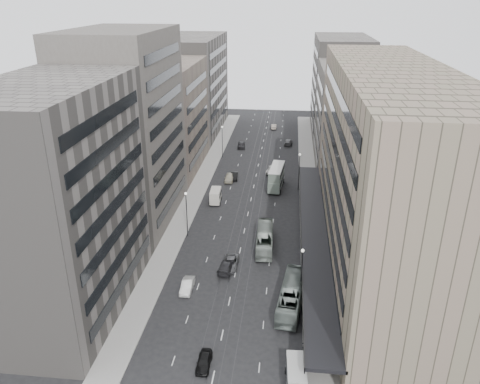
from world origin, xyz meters
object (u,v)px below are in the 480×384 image
at_px(sedan_0, 204,361).
at_px(bus_far, 265,239).
at_px(vw_microbus, 296,374).
at_px(sedan_2, 230,263).
at_px(panel_van, 215,196).
at_px(bus_near, 291,295).
at_px(pedestrian, 305,345).
at_px(sedan_1, 187,286).
at_px(double_decker, 276,177).

bearing_deg(sedan_0, bus_far, 79.56).
relative_size(vw_microbus, sedan_2, 1.01).
xyz_separation_m(sedan_0, sedan_2, (0.31, 21.30, 0.02)).
bearing_deg(panel_van, sedan_0, -85.46).
xyz_separation_m(bus_near, pedestrian, (1.70, -9.04, -0.50)).
distance_m(vw_microbus, panel_van, 49.33).
relative_size(sedan_0, pedestrian, 1.94).
bearing_deg(pedestrian, sedan_2, -76.33).
relative_size(bus_far, sedan_2, 2.26).
bearing_deg(sedan_0, panel_van, 97.45).
distance_m(bus_near, sedan_1, 15.01).
bearing_deg(panel_van, double_decker, 34.23).
relative_size(double_decker, panel_van, 2.03).
distance_m(double_decker, pedestrian, 50.90).
xyz_separation_m(sedan_1, sedan_2, (5.36, 6.85, -0.04)).
relative_size(bus_near, bus_far, 1.06).
relative_size(vw_microbus, sedan_0, 1.28).
distance_m(bus_near, sedan_0, 15.83).
xyz_separation_m(double_decker, sedan_0, (-6.21, -53.96, -2.01)).
bearing_deg(panel_van, bus_far, -59.76).
relative_size(vw_microbus, panel_van, 1.09).
height_order(sedan_2, pedestrian, pedestrian).
relative_size(sedan_1, pedestrian, 2.19).
distance_m(double_decker, panel_van, 15.00).
relative_size(panel_van, sedan_1, 1.04).
bearing_deg(double_decker, sedan_2, -94.96).
bearing_deg(sedan_2, vw_microbus, -65.70).
xyz_separation_m(vw_microbus, sedan_0, (-10.41, 1.65, -0.80)).
distance_m(bus_far, sedan_0, 28.52).
distance_m(bus_far, sedan_2, 8.38).
bearing_deg(vw_microbus, sedan_1, 131.04).
bearing_deg(bus_near, sedan_1, -0.90).
bearing_deg(pedestrian, sedan_1, -52.10).
relative_size(double_decker, vw_microbus, 1.86).
distance_m(sedan_2, pedestrian, 21.14).
height_order(double_decker, panel_van, double_decker).
xyz_separation_m(sedan_0, pedestrian, (11.49, 3.36, 0.49)).
distance_m(bus_near, vw_microbus, 14.06).
distance_m(double_decker, sedan_1, 41.12).
height_order(bus_far, panel_van, bus_far).
bearing_deg(sedan_2, sedan_1, -127.52).
xyz_separation_m(panel_van, pedestrian, (17.24, -41.60, -0.40)).
bearing_deg(bus_far, bus_near, 104.43).
height_order(bus_near, double_decker, double_decker).
relative_size(sedan_1, sedan_2, 0.89).
bearing_deg(sedan_0, pedestrian, 16.48).
height_order(panel_van, pedestrian, panel_van).
bearing_deg(pedestrian, panel_van, -85.75).
bearing_deg(sedan_1, pedestrian, -34.55).
bearing_deg(vw_microbus, sedan_0, 168.22).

